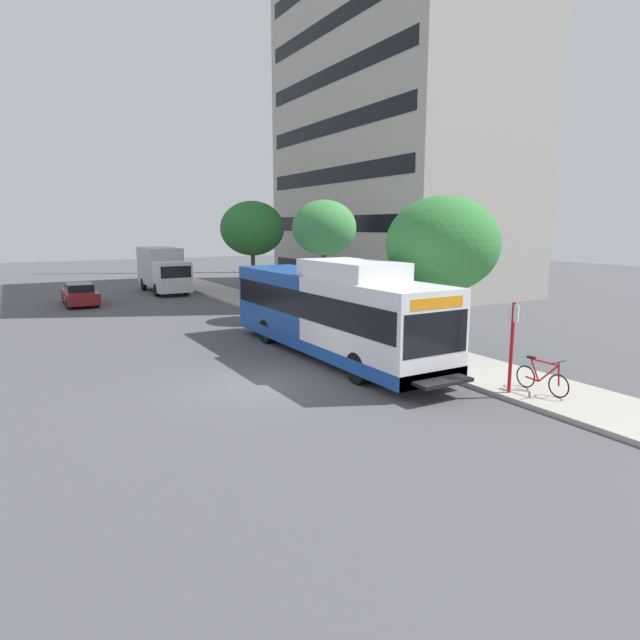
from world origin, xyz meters
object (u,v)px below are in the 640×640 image
at_px(bicycle_parked, 542,378).
at_px(street_tree_near_stop, 442,245).
at_px(transit_bus, 331,311).
at_px(street_tree_far_block, 252,229).
at_px(bus_stop_sign_pole, 512,341).
at_px(street_tree_mid_block, 324,228).
at_px(box_truck_background, 163,269).
at_px(parked_car_far_lane, 80,294).

distance_m(bicycle_parked, street_tree_near_stop, 6.50).
distance_m(transit_bus, street_tree_far_block, 17.57).
distance_m(bus_stop_sign_pole, street_tree_mid_block, 14.18).
bearing_deg(bicycle_parked, street_tree_far_block, 86.67).
bearing_deg(street_tree_near_stop, box_truck_background, 99.26).
height_order(bicycle_parked, street_tree_far_block, street_tree_far_block).
relative_size(transit_bus, parked_car_far_lane, 2.72).
distance_m(street_tree_near_stop, box_truck_background, 25.50).
bearing_deg(parked_car_far_lane, bicycle_parked, -70.70).
bearing_deg(street_tree_far_block, street_tree_mid_block, -91.51).
relative_size(bus_stop_sign_pole, bicycle_parked, 1.48).
bearing_deg(street_tree_far_block, parked_car_far_lane, 167.64).
bearing_deg(transit_bus, bicycle_parked, -69.87).
height_order(street_tree_near_stop, street_tree_mid_block, street_tree_mid_block).
bearing_deg(street_tree_mid_block, transit_bus, -118.70).
bearing_deg(street_tree_far_block, transit_bus, -103.54).
bearing_deg(transit_bus, street_tree_near_stop, -27.90).
distance_m(bus_stop_sign_pole, street_tree_far_block, 23.90).
bearing_deg(bicycle_parked, street_tree_near_stop, 79.70).
bearing_deg(parked_car_far_lane, box_truck_background, 32.96).
bearing_deg(street_tree_near_stop, parked_car_far_lane, 115.85).
distance_m(transit_bus, street_tree_mid_block, 8.46).
bearing_deg(street_tree_mid_block, parked_car_far_lane, 130.32).
xyz_separation_m(transit_bus, street_tree_far_block, (4.05, 16.83, 2.96)).
bearing_deg(box_truck_background, bus_stop_sign_pole, -85.57).
xyz_separation_m(bicycle_parked, box_truck_background, (-3.12, 30.38, 1.18)).
bearing_deg(street_tree_far_block, street_tree_near_stop, -91.32).
bearing_deg(box_truck_background, transit_bus, -88.86).
xyz_separation_m(bus_stop_sign_pole, bicycle_parked, (0.80, -0.46, -1.09)).
relative_size(bicycle_parked, parked_car_far_lane, 0.39).
xyz_separation_m(transit_bus, bus_stop_sign_pole, (1.85, -6.78, -0.05)).
bearing_deg(street_tree_far_block, box_truck_background, 125.61).
relative_size(bus_stop_sign_pole, street_tree_mid_block, 0.43).
distance_m(bus_stop_sign_pole, street_tree_near_stop, 5.75).
relative_size(transit_bus, street_tree_mid_block, 2.04).
height_order(street_tree_mid_block, parked_car_far_lane, street_tree_mid_block).
xyz_separation_m(bus_stop_sign_pole, parked_car_far_lane, (-8.45, 25.94, -0.99)).
bearing_deg(transit_bus, street_tree_mid_block, 61.30).
bearing_deg(bicycle_parked, street_tree_mid_block, 85.41).
relative_size(transit_bus, box_truck_background, 1.75).
bearing_deg(parked_car_far_lane, transit_bus, -71.02).
bearing_deg(bus_stop_sign_pole, parked_car_far_lane, 108.03).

